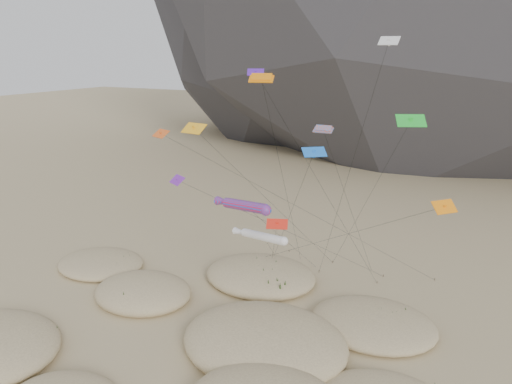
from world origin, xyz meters
The scene contains 9 objects.
ground centered at (0.00, 0.00, 0.00)m, with size 500.00×500.00×0.00m, color #CCB789.
dunes centered at (-2.02, 3.17, 0.71)m, with size 49.79×37.26×3.88m.
dune_grass centered at (-1.51, 4.07, 0.82)m, with size 41.49×30.62×1.44m.
kite_stakes centered at (3.59, 24.03, 0.15)m, with size 22.57×5.69×0.30m.
rainbow_tube_kite centered at (0.02, 7.91, 12.41)m, with size 7.24×17.31×13.24m.
white_tube_kite centered at (1.84, 8.00, 9.58)m, with size 9.72×18.33×10.25m.
orange_parafoil centered at (0.38, 11.09, 23.79)m, with size 2.48×14.94×24.59m.
multi_parafoil centered at (5.43, 14.73, 18.86)m, with size 4.04×11.80×19.57m.
delta_kites centered at (3.17, 11.76, 17.59)m, with size 28.91×22.92×27.78m.
Camera 1 is at (21.77, -31.78, 26.77)m, focal length 35.00 mm.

